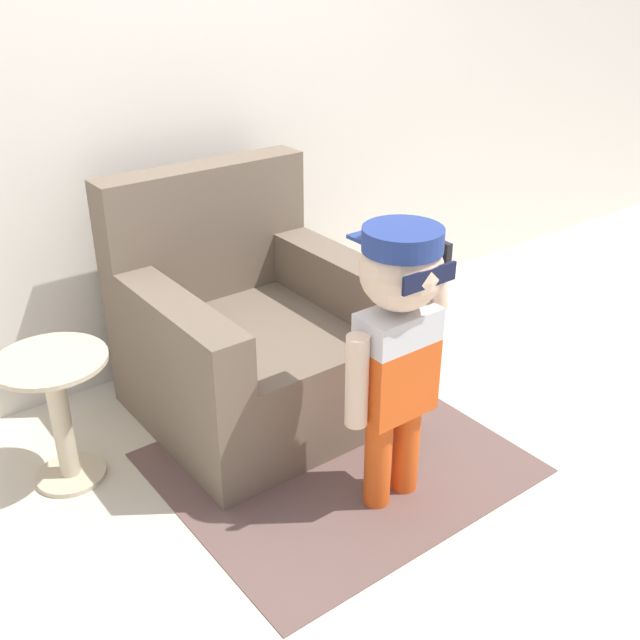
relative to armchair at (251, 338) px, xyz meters
name	(u,v)px	position (x,y,z in m)	size (l,w,h in m)	color
ground_plane	(297,422)	(0.07, -0.23, -0.34)	(10.00, 10.00, 0.00)	beige
wall_back	(181,82)	(0.07, 0.60, 0.96)	(10.00, 0.05, 2.60)	silver
armchair	(251,338)	(0.00, 0.00, 0.00)	(0.94, 0.94, 1.01)	#6B5B4C
person_child	(398,328)	(0.07, -0.82, 0.36)	(0.43, 0.32, 1.05)	#E05119
side_table	(59,408)	(-0.83, 0.00, -0.02)	(0.40, 0.40, 0.52)	beige
rug	(338,462)	(0.04, -0.56, -0.33)	(1.30, 1.12, 0.01)	brown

